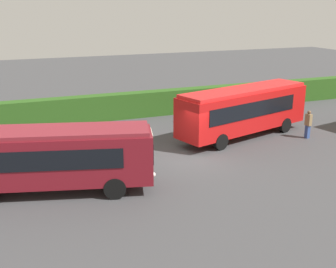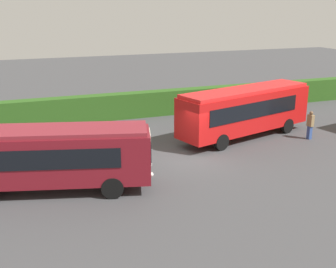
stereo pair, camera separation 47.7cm
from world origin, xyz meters
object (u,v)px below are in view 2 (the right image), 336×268
at_px(bus_maroon, 50,155).
at_px(traffic_cone, 119,138).
at_px(person_center, 196,111).
at_px(person_right, 310,124).
at_px(bus_red, 245,109).

xyz_separation_m(bus_maroon, traffic_cone, (4.71, 5.98, -1.44)).
bearing_deg(traffic_cone, bus_maroon, -128.23).
xyz_separation_m(person_center, traffic_cone, (-6.29, -2.31, -0.66)).
height_order(bus_maroon, person_right, bus_maroon).
xyz_separation_m(bus_maroon, person_center, (11.00, 8.29, -0.79)).
height_order(bus_maroon, traffic_cone, bus_maroon).
height_order(bus_maroon, person_center, bus_maroon).
xyz_separation_m(bus_red, person_right, (3.72, -1.85, -0.88)).
bearing_deg(bus_maroon, bus_red, 34.01).
relative_size(bus_red, person_right, 5.45).
distance_m(person_right, traffic_cone, 12.23).
xyz_separation_m(person_center, person_right, (5.38, -5.91, 0.03)).
bearing_deg(bus_red, person_center, 96.62).
distance_m(bus_maroon, bus_red, 13.35).
xyz_separation_m(bus_red, person_center, (-1.66, 4.06, -0.90)).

